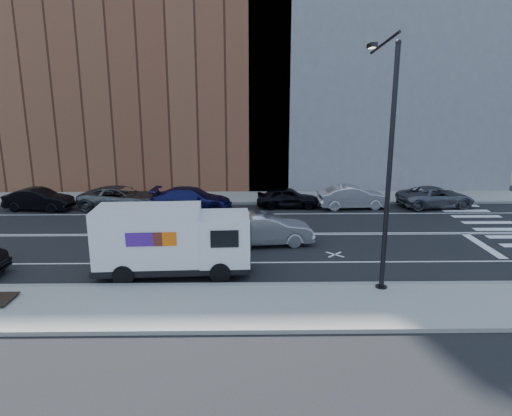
{
  "coord_description": "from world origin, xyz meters",
  "views": [
    {
      "loc": [
        1.99,
        -23.41,
        7.2
      ],
      "look_at": [
        2.36,
        0.21,
        1.4
      ],
      "focal_mm": 32.0,
      "sensor_mm": 36.0,
      "label": 1
    }
  ],
  "objects": [
    {
      "name": "ground",
      "position": [
        0.0,
        0.0,
        0.0
      ],
      "size": [
        120.0,
        120.0,
        0.0
      ],
      "primitive_type": "plane",
      "color": "black",
      "rests_on": "ground"
    },
    {
      "name": "sidewalk_near",
      "position": [
        0.0,
        -8.8,
        0.07
      ],
      "size": [
        44.0,
        3.6,
        0.15
      ],
      "primitive_type": "cube",
      "color": "gray",
      "rests_on": "ground"
    },
    {
      "name": "sidewalk_far",
      "position": [
        0.0,
        8.8,
        0.07
      ],
      "size": [
        44.0,
        3.6,
        0.15
      ],
      "primitive_type": "cube",
      "color": "gray",
      "rests_on": "ground"
    },
    {
      "name": "curb_near",
      "position": [
        0.0,
        -7.0,
        0.08
      ],
      "size": [
        44.0,
        0.25,
        0.17
      ],
      "primitive_type": "cube",
      "color": "gray",
      "rests_on": "ground"
    },
    {
      "name": "curb_far",
      "position": [
        0.0,
        7.0,
        0.08
      ],
      "size": [
        44.0,
        0.25,
        0.17
      ],
      "primitive_type": "cube",
      "color": "gray",
      "rests_on": "ground"
    },
    {
      "name": "crosswalk",
      "position": [
        16.0,
        0.0,
        0.0
      ],
      "size": [
        3.0,
        14.0,
        0.01
      ],
      "primitive_type": null,
      "color": "white",
      "rests_on": "ground"
    },
    {
      "name": "road_markings",
      "position": [
        0.0,
        0.0,
        0.0
      ],
      "size": [
        40.0,
        8.6,
        0.01
      ],
      "primitive_type": null,
      "color": "white",
      "rests_on": "ground"
    },
    {
      "name": "bldg_brick",
      "position": [
        -8.0,
        15.6,
        11.0
      ],
      "size": [
        26.0,
        10.0,
        22.0
      ],
      "primitive_type": "cube",
      "color": "brown",
      "rests_on": "ground"
    },
    {
      "name": "bldg_concrete",
      "position": [
        12.0,
        15.6,
        13.0
      ],
      "size": [
        20.0,
        10.0,
        26.0
      ],
      "primitive_type": "cube",
      "color": "slate",
      "rests_on": "ground"
    },
    {
      "name": "streetlight",
      "position": [
        7.0,
        -6.91,
        5.08
      ],
      "size": [
        0.44,
        4.02,
        9.34
      ],
      "color": "black",
      "rests_on": "ground"
    },
    {
      "name": "fedex_van",
      "position": [
        -1.18,
        -5.6,
        1.51
      ],
      "size": [
        6.4,
        2.49,
        2.88
      ],
      "rotation": [
        0.0,
        0.0,
        0.05
      ],
      "color": "black",
      "rests_on": "ground"
    },
    {
      "name": "far_parked_b",
      "position": [
        -11.61,
        5.57,
        0.71
      ],
      "size": [
        4.47,
        2.04,
        1.42
      ],
      "primitive_type": "imported",
      "rotation": [
        0.0,
        0.0,
        1.44
      ],
      "color": "black",
      "rests_on": "ground"
    },
    {
      "name": "far_parked_c",
      "position": [
        -6.39,
        5.81,
        0.74
      ],
      "size": [
        5.61,
        3.13,
        1.48
      ],
      "primitive_type": "imported",
      "rotation": [
        0.0,
        0.0,
        1.44
      ],
      "color": "#53575C",
      "rests_on": "ground"
    },
    {
      "name": "far_parked_d",
      "position": [
        -1.68,
        5.4,
        0.74
      ],
      "size": [
        5.27,
        2.48,
        1.49
      ],
      "primitive_type": "imported",
      "rotation": [
        0.0,
        0.0,
        1.49
      ],
      "color": "#16184D",
      "rests_on": "ground"
    },
    {
      "name": "far_parked_e",
      "position": [
        4.54,
        5.99,
        0.69
      ],
      "size": [
        4.07,
        1.68,
        1.38
      ],
      "primitive_type": "imported",
      "rotation": [
        0.0,
        0.0,
        1.56
      ],
      "color": "black",
      "rests_on": "ground"
    },
    {
      "name": "far_parked_f",
      "position": [
        8.8,
        5.74,
        0.75
      ],
      "size": [
        4.7,
        1.98,
        1.51
      ],
      "primitive_type": "imported",
      "rotation": [
        0.0,
        0.0,
        1.65
      ],
      "color": "#BDBCC2",
      "rests_on": "ground"
    },
    {
      "name": "far_parked_g",
      "position": [
        14.4,
        5.98,
        0.69
      ],
      "size": [
        5.24,
        2.94,
        1.38
      ],
      "primitive_type": "imported",
      "rotation": [
        0.0,
        0.0,
        1.71
      ],
      "color": "#575960",
      "rests_on": "ground"
    },
    {
      "name": "driving_sedan",
      "position": [
        2.77,
        -1.73,
        0.78
      ],
      "size": [
        4.91,
        2.17,
        1.57
      ],
      "primitive_type": "imported",
      "rotation": [
        0.0,
        0.0,
        1.68
      ],
      "color": "#A9A9AE",
      "rests_on": "ground"
    }
  ]
}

